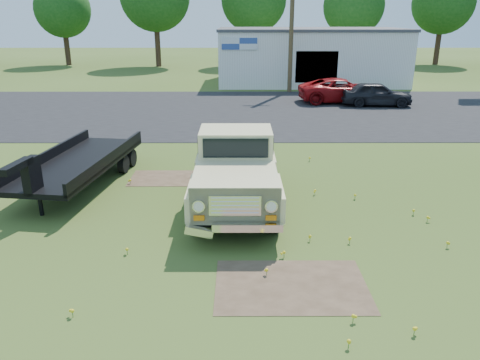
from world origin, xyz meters
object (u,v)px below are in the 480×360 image
Objects in this scene: vintage_pickup_truck at (236,167)px; flatbed_trailer at (78,159)px; dark_sedan at (376,94)px; red_pickup at (341,91)px.

vintage_pickup_truck is 0.95× the size of flatbed_trailer.
dark_sedan is (13.09, 13.72, -0.16)m from flatbed_trailer.
flatbed_trailer is 18.96m from dark_sedan.
red_pickup is at bearing 68.91° from vintage_pickup_truck.
dark_sedan is at bearing 61.85° from vintage_pickup_truck.
vintage_pickup_truck is 17.66m from red_pickup.
flatbed_trailer reaches higher than red_pickup.
vintage_pickup_truck is 5.14m from flatbed_trailer.
red_pickup reaches higher than dark_sedan.
flatbed_trailer is 1.54× the size of dark_sedan.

